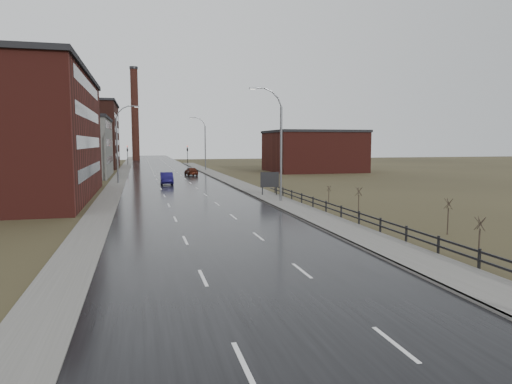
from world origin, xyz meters
TOP-DOWN VIEW (x-y plane):
  - road at (0.00, 60.00)m, footprint 14.00×300.00m
  - sidewalk_right at (8.60, 35.00)m, footprint 3.20×180.00m
  - curb_right at (7.08, 35.00)m, footprint 0.16×180.00m
  - sidewalk_left at (-8.20, 60.00)m, footprint 2.40×260.00m
  - warehouse_mid at (-17.99, 78.00)m, footprint 16.32×20.40m
  - warehouse_far at (-22.99, 108.00)m, footprint 26.52×24.48m
  - building_right at (30.30, 82.00)m, footprint 18.36×16.32m
  - smokestack at (-6.00, 150.00)m, footprint 2.70×2.70m
  - streetlight_right_mid at (8.50, 36.00)m, footprint 3.36×0.28m
  - streetlight_left at (-7.70, 62.00)m, footprint 3.36×0.28m
  - streetlight_right_far at (8.50, 90.00)m, footprint 3.36×0.28m
  - guardrail at (10.30, 18.31)m, footprint 0.10×53.05m
  - shrub_c at (11.54, 11.50)m, footprint 0.54×0.57m
  - shrub_d at (14.51, 17.83)m, footprint 0.56×0.59m
  - shrub_e at (12.31, 26.04)m, footprint 0.57×0.60m
  - shrub_f at (13.03, 33.77)m, footprint 0.43×0.45m
  - billboard at (9.10, 41.12)m, footprint 2.13×0.17m
  - traffic_light_left at (-8.00, 120.00)m, footprint 0.58×2.73m
  - traffic_light_right at (8.00, 120.00)m, footprint 0.58×2.73m
  - car_near at (-1.15, 59.32)m, footprint 1.82×5.05m
  - car_far at (4.16, 75.68)m, footprint 2.37×4.70m

SIDE VIEW (x-z plane):
  - road at x=0.00m, z-range 0.00..0.06m
  - sidewalk_left at x=-8.20m, z-range 0.00..0.12m
  - sidewalk_right at x=8.60m, z-range 0.00..0.18m
  - curb_right at x=7.08m, z-range 0.00..0.18m
  - guardrail at x=10.30m, z-range 0.16..1.26m
  - car_far at x=4.16m, z-range 0.00..1.54m
  - car_near at x=-1.15m, z-range 0.00..1.66m
  - shrub_f at x=13.03m, z-range 0.05..1.82m
  - shrub_c at x=11.54m, z-range 0.07..2.36m
  - shrub_d at x=14.51m, z-range 0.07..2.45m
  - shrub_e at x=12.31m, z-range 0.07..2.46m
  - billboard at x=9.10m, z-range 0.44..3.17m
  - building_right at x=30.30m, z-range 0.01..8.51m
  - traffic_light_left at x=-8.00m, z-range 1.95..7.25m
  - traffic_light_right at x=8.00m, z-range 1.95..7.25m
  - warehouse_mid at x=-17.99m, z-range 0.01..10.51m
  - streetlight_right_mid at x=8.50m, z-range 0.16..11.51m
  - streetlight_left at x=-7.70m, z-range 0.16..11.51m
  - streetlight_right_far at x=8.50m, z-range 0.16..11.51m
  - warehouse_far at x=-22.99m, z-range 0.01..15.51m
  - smokestack at x=-6.00m, z-range 0.15..30.85m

